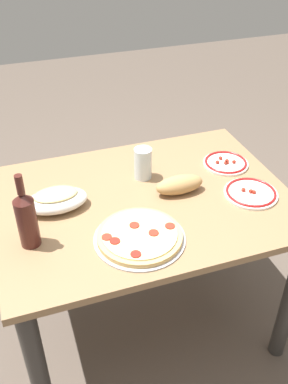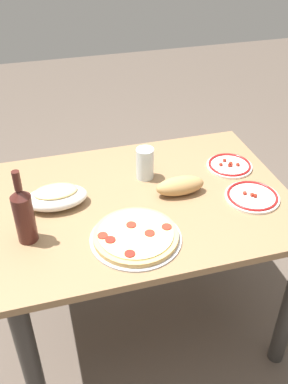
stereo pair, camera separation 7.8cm
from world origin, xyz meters
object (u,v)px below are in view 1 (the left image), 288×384
Objects in this scene: baked_pasta_dish at (56,199)px; bread_loaf at (180,185)px; dining_table at (144,224)px; side_plate_far at (251,193)px; water_glass at (143,163)px; wine_bottle at (26,218)px; side_plate_near at (226,163)px; pepperoni_pizza at (140,236)px.

baked_pasta_dish is 0.49m from bread_loaf.
bread_loaf is at bearing -6.90° from baked_pasta_dish.
baked_pasta_dish reaches higher than dining_table.
side_plate_far reaches higher than dining_table.
water_glass is at bearing 13.98° from baked_pasta_dish.
wine_bottle is 1.31× the size of side_plate_far.
dining_table is 5.84× the size of side_plate_near.
baked_pasta_dish reaches higher than pepperoni_pizza.
water_glass reaches higher than baked_pasta_dish.
dining_table is 0.23m from bread_loaf.
pepperoni_pizza is (-0.09, -0.23, 0.15)m from dining_table.
baked_pasta_dish is 0.22m from wine_bottle.
water_glass is 0.46m from side_plate_far.
water_glass is 0.68× the size of bread_loaf.
dining_table is 0.47m from side_plate_near.
pepperoni_pizza is 1.64× the size of side_plate_near.
water_glass is (0.50, 0.27, -0.05)m from wine_bottle.
wine_bottle is at bearing 164.10° from pepperoni_pizza.
dining_table is 0.25m from water_glass.
side_plate_far is at bearing -15.83° from dining_table.
wine_bottle is 0.92m from side_plate_near.
bread_loaf reaches higher than side_plate_near.
wine_bottle is 0.57m from water_glass.
dining_table is at bearing -107.33° from water_glass.
bread_loaf is (0.10, -0.15, -0.03)m from water_glass.
water_glass reaches higher than dining_table.
baked_pasta_dish is at bearing 131.43° from pepperoni_pizza.
wine_bottle is at bearing -165.06° from dining_table.
side_plate_far is at bearing 0.32° from wine_bottle.
baked_pasta_dish reaches higher than bread_loaf.
pepperoni_pizza is 0.40m from water_glass.
bread_loaf is at bearing 10.59° from wine_bottle.
wine_bottle is 1.43× the size of side_plate_near.
side_plate_near is (0.52, 0.35, -0.01)m from pepperoni_pizza.
side_plate_near is (0.88, 0.24, -0.10)m from wine_bottle.
side_plate_near is at bearing 15.28° from wine_bottle.
wine_bottle is (-0.36, 0.10, 0.10)m from pepperoni_pizza.
bread_loaf is (-0.28, -0.13, 0.03)m from side_plate_near.
wine_bottle reaches higher than pepperoni_pizza.
water_glass is at bearing 176.11° from side_plate_near.
baked_pasta_dish reaches higher than side_plate_far.
wine_bottle reaches higher than side_plate_far.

